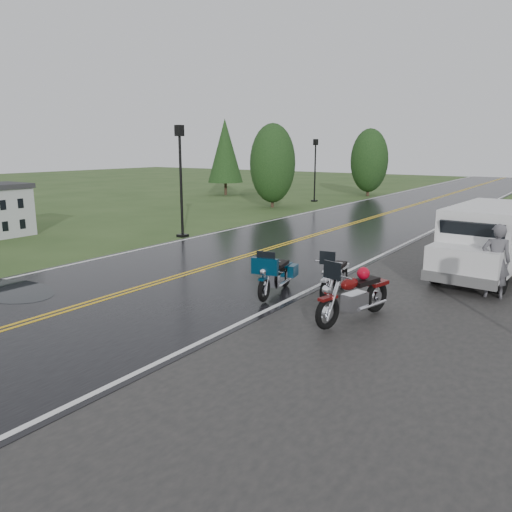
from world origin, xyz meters
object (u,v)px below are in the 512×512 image
(lamp_post_near_left, at_px, (181,182))
(motorcycle_silver, at_px, (326,281))
(lamp_post_far_left, at_px, (315,170))
(van_white, at_px, (439,247))
(motorcycle_red, at_px, (328,300))
(motorcycle_teal, at_px, (264,280))
(person_at_van, at_px, (496,262))

(lamp_post_near_left, bearing_deg, motorcycle_silver, -28.69)
(lamp_post_near_left, distance_m, lamp_post_far_left, 15.58)
(motorcycle_silver, relative_size, van_white, 0.39)
(motorcycle_red, bearing_deg, motorcycle_teal, 171.86)
(motorcycle_teal, xyz_separation_m, person_at_van, (4.43, 3.61, 0.32))
(motorcycle_red, relative_size, motorcycle_teal, 1.13)
(motorcycle_silver, distance_m, van_white, 3.88)
(motorcycle_red, height_order, motorcycle_teal, motorcycle_red)
(motorcycle_red, xyz_separation_m, lamp_post_near_left, (-9.96, 6.51, 1.61))
(van_white, bearing_deg, motorcycle_teal, -121.41)
(motorcycle_silver, xyz_separation_m, lamp_post_near_left, (-9.15, 5.01, 1.69))
(motorcycle_red, distance_m, person_at_van, 5.01)
(van_white, xyz_separation_m, lamp_post_far_left, (-12.78, 16.97, 1.09))
(van_white, relative_size, person_at_van, 2.87)
(motorcycle_silver, distance_m, person_at_van, 4.31)
(motorcycle_red, bearing_deg, person_at_van, 75.30)
(lamp_post_far_left, bearing_deg, person_at_van, -50.82)
(person_at_van, height_order, lamp_post_far_left, lamp_post_far_left)
(person_at_van, distance_m, lamp_post_far_left, 22.66)
(motorcycle_red, distance_m, motorcycle_silver, 1.71)
(motorcycle_teal, xyz_separation_m, van_white, (2.91, 4.18, 0.43))
(lamp_post_far_left, bearing_deg, motorcycle_red, -61.45)
(motorcycle_teal, distance_m, person_at_van, 5.72)
(motorcycle_teal, bearing_deg, van_white, 43.76)
(motorcycle_silver, xyz_separation_m, lamp_post_far_left, (-11.14, 20.46, 1.51))
(motorcycle_teal, relative_size, van_white, 0.39)
(van_white, bearing_deg, motorcycle_silver, -111.70)
(motorcycle_teal, distance_m, motorcycle_silver, 1.45)
(motorcycle_teal, height_order, van_white, van_white)
(motorcycle_silver, relative_size, person_at_van, 1.13)
(motorcycle_teal, height_order, person_at_van, person_at_van)
(motorcycle_teal, height_order, lamp_post_near_left, lamp_post_near_left)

